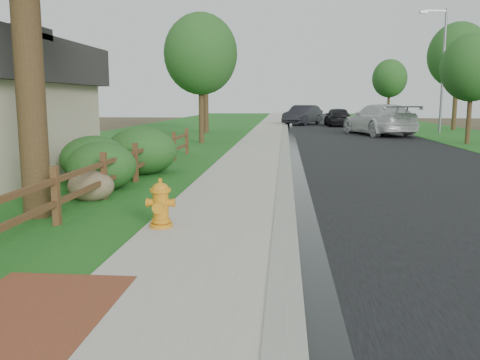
# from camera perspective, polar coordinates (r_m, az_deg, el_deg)

# --- Properties ---
(ground) EXTENTS (120.00, 120.00, 0.00)m
(ground) POSITION_cam_1_polar(r_m,az_deg,el_deg) (6.04, 1.15, -12.75)
(ground) COLOR #3A2E20
(road) EXTENTS (8.00, 90.00, 0.02)m
(road) POSITION_cam_1_polar(r_m,az_deg,el_deg) (40.88, 11.01, 5.68)
(road) COLOR black
(road) RESTS_ON ground
(curb) EXTENTS (0.40, 90.00, 0.12)m
(curb) POSITION_cam_1_polar(r_m,az_deg,el_deg) (40.66, 5.09, 5.87)
(curb) COLOR gray
(curb) RESTS_ON ground
(wet_gutter) EXTENTS (0.50, 90.00, 0.00)m
(wet_gutter) POSITION_cam_1_polar(r_m,az_deg,el_deg) (40.66, 5.58, 5.80)
(wet_gutter) COLOR black
(wet_gutter) RESTS_ON road
(sidewalk) EXTENTS (2.20, 90.00, 0.10)m
(sidewalk) POSITION_cam_1_polar(r_m,az_deg,el_deg) (40.68, 3.25, 5.87)
(sidewalk) COLOR #A79F91
(sidewalk) RESTS_ON ground
(grass_strip) EXTENTS (1.60, 90.00, 0.06)m
(grass_strip) POSITION_cam_1_polar(r_m,az_deg,el_deg) (40.78, 0.56, 5.87)
(grass_strip) COLOR #17531A
(grass_strip) RESTS_ON ground
(lawn_near) EXTENTS (9.00, 90.00, 0.04)m
(lawn_near) POSITION_cam_1_polar(r_m,az_deg,el_deg) (41.51, -6.65, 5.85)
(lawn_near) COLOR #17531A
(lawn_near) RESTS_ON ground
(verge_far) EXTENTS (6.00, 90.00, 0.04)m
(verge_far) POSITION_cam_1_polar(r_m,az_deg,el_deg) (42.15, 20.42, 5.40)
(verge_far) COLOR #17531A
(verge_far) RESTS_ON ground
(brick_patch) EXTENTS (1.60, 2.40, 0.11)m
(brick_patch) POSITION_cam_1_polar(r_m,az_deg,el_deg) (5.70, -23.02, -14.25)
(brick_patch) COLOR brown
(brick_patch) RESTS_ON ground
(ranch_fence) EXTENTS (0.12, 16.92, 1.10)m
(ranch_fence) POSITION_cam_1_polar(r_m,az_deg,el_deg) (12.74, -13.19, 1.44)
(ranch_fence) COLOR #553B1C
(ranch_fence) RESTS_ON ground
(fire_hydrant) EXTENTS (0.54, 0.43, 0.83)m
(fire_hydrant) POSITION_cam_1_polar(r_m,az_deg,el_deg) (8.68, -8.90, -2.78)
(fire_hydrant) COLOR #C77417
(fire_hydrant) RESTS_ON sidewalk
(white_suv) EXTENTS (4.33, 7.19, 1.95)m
(white_suv) POSITION_cam_1_polar(r_m,az_deg,el_deg) (33.92, 15.34, 6.56)
(white_suv) COLOR silver
(white_suv) RESTS_ON road
(dark_car_mid) EXTENTS (2.02, 4.77, 1.61)m
(dark_car_mid) POSITION_cam_1_polar(r_m,az_deg,el_deg) (44.76, 10.87, 7.00)
(dark_car_mid) COLOR black
(dark_car_mid) RESTS_ON road
(dark_car_far) EXTENTS (3.90, 5.64, 1.76)m
(dark_car_far) POSITION_cam_1_polar(r_m,az_deg,el_deg) (46.78, 7.08, 7.27)
(dark_car_far) COLOR black
(dark_car_far) RESTS_ON road
(streetlight) EXTENTS (1.88, 0.47, 8.14)m
(streetlight) POSITION_cam_1_polar(r_m,az_deg,el_deg) (36.78, 21.66, 12.05)
(streetlight) COLOR slate
(streetlight) RESTS_ON ground
(boulder) EXTENTS (1.27, 1.14, 0.69)m
(boulder) POSITION_cam_1_polar(r_m,az_deg,el_deg) (11.74, -16.40, -0.66)
(boulder) COLOR brown
(boulder) RESTS_ON ground
(shrub_b) EXTENTS (1.96, 1.96, 1.28)m
(shrub_b) POSITION_cam_1_polar(r_m,az_deg,el_deg) (14.54, -16.08, 2.31)
(shrub_b) COLOR #21491A
(shrub_b) RESTS_ON ground
(shrub_c) EXTENTS (2.24, 2.24, 1.23)m
(shrub_c) POSITION_cam_1_polar(r_m,az_deg,el_deg) (13.00, -15.28, 1.49)
(shrub_c) COLOR #21491A
(shrub_c) RESTS_ON ground
(shrub_d) EXTENTS (2.73, 2.73, 1.44)m
(shrub_d) POSITION_cam_1_polar(r_m,az_deg,el_deg) (15.52, -10.99, 3.21)
(shrub_d) COLOR #21491A
(shrub_d) RESTS_ON ground
(tree_near_left) EXTENTS (3.71, 3.71, 6.57)m
(tree_near_left) POSITION_cam_1_polar(r_m,az_deg,el_deg) (26.40, -4.43, 13.90)
(tree_near_left) COLOR #342415
(tree_near_left) RESTS_ON ground
(tree_near_right) EXTENTS (3.08, 3.08, 5.54)m
(tree_near_right) POSITION_cam_1_polar(r_m,az_deg,el_deg) (28.33, 24.63, 11.41)
(tree_near_right) COLOR #342415
(tree_near_right) RESTS_ON ground
(tree_mid_left) EXTENTS (4.23, 4.23, 7.56)m
(tree_mid_left) POSITION_cam_1_polar(r_m,az_deg,el_deg) (34.74, -3.88, 13.88)
(tree_mid_left) COLOR #342415
(tree_mid_left) RESTS_ON ground
(tree_mid_right) EXTENTS (4.35, 4.35, 7.90)m
(tree_mid_right) POSITION_cam_1_polar(r_m,az_deg,el_deg) (41.60, 23.29, 12.73)
(tree_mid_right) COLOR #342415
(tree_mid_right) RESTS_ON ground
(tree_far_right) EXTENTS (3.33, 3.33, 6.14)m
(tree_far_right) POSITION_cam_1_polar(r_m,az_deg,el_deg) (52.10, 16.45, 10.87)
(tree_far_right) COLOR #342415
(tree_far_right) RESTS_ON ground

